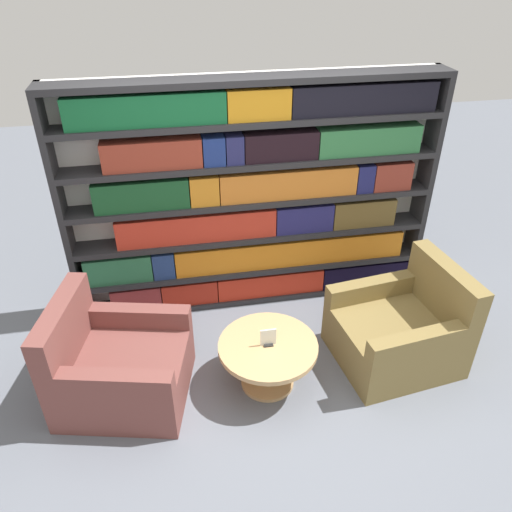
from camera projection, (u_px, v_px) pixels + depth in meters
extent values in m
plane|color=slate|center=(283.00, 394.00, 3.78)|extent=(14.00, 14.00, 0.00)
cube|color=silver|center=(250.00, 193.00, 4.37)|extent=(3.16, 0.05, 2.05)
cube|color=#262628|center=(64.00, 215.00, 4.03)|extent=(0.05, 0.30, 2.05)
cube|color=#262628|center=(422.00, 185.00, 4.50)|extent=(0.05, 0.30, 2.05)
cube|color=#262628|center=(253.00, 293.00, 4.81)|extent=(3.06, 0.30, 0.05)
cube|color=#262628|center=(253.00, 265.00, 4.64)|extent=(3.06, 0.30, 0.05)
cube|color=#262628|center=(253.00, 234.00, 4.45)|extent=(3.06, 0.30, 0.05)
cube|color=#262628|center=(253.00, 199.00, 4.27)|extent=(3.06, 0.30, 0.05)
cube|color=#262628|center=(253.00, 162.00, 4.08)|extent=(3.06, 0.30, 0.05)
cube|color=#262628|center=(253.00, 121.00, 3.90)|extent=(3.06, 0.30, 0.05)
cube|color=#262628|center=(253.00, 79.00, 3.72)|extent=(3.06, 0.30, 0.05)
cube|color=maroon|center=(137.00, 295.00, 4.54)|extent=(0.44, 0.20, 0.23)
cube|color=#A62819|center=(189.00, 289.00, 4.62)|extent=(0.50, 0.20, 0.23)
cube|color=red|center=(270.00, 281.00, 4.73)|extent=(1.00, 0.20, 0.23)
cube|color=black|center=(363.00, 270.00, 4.88)|extent=(0.85, 0.20, 0.23)
cube|color=#2B6C46|center=(119.00, 266.00, 4.35)|extent=(0.57, 0.20, 0.25)
cube|color=navy|center=(164.00, 262.00, 4.41)|extent=(0.19, 0.20, 0.25)
cube|color=orange|center=(290.00, 250.00, 4.59)|extent=(2.10, 0.20, 0.25)
cube|color=red|center=(197.00, 225.00, 4.27)|extent=(1.35, 0.20, 0.25)
cube|color=navy|center=(303.00, 216.00, 4.42)|extent=(0.51, 0.20, 0.25)
cube|color=brown|center=(362.00, 211.00, 4.50)|extent=(0.57, 0.20, 0.25)
cube|color=#174825|center=(141.00, 193.00, 4.02)|extent=(0.76, 0.20, 0.25)
cube|color=orange|center=(204.00, 188.00, 4.10)|extent=(0.23, 0.20, 0.25)
cube|color=#C97127|center=(288.00, 182.00, 4.21)|extent=(1.17, 0.20, 0.25)
cube|color=navy|center=(363.00, 176.00, 4.31)|extent=(0.15, 0.20, 0.25)
cube|color=maroon|center=(390.00, 174.00, 4.35)|extent=(0.34, 0.20, 0.25)
cube|color=maroon|center=(152.00, 153.00, 3.86)|extent=(0.76, 0.20, 0.23)
cube|color=navy|center=(213.00, 149.00, 3.93)|extent=(0.17, 0.20, 0.23)
cube|color=navy|center=(234.00, 148.00, 3.96)|extent=(0.14, 0.20, 0.23)
cube|color=black|center=(280.00, 145.00, 4.02)|extent=(0.60, 0.20, 0.23)
cube|color=#2E6F3E|center=(367.00, 139.00, 4.13)|extent=(0.87, 0.20, 0.23)
cube|color=#14592F|center=(146.00, 109.00, 3.67)|extent=(1.18, 0.20, 0.24)
cube|color=orange|center=(258.00, 103.00, 3.80)|extent=(0.49, 0.20, 0.24)
cube|color=black|center=(362.00, 97.00, 3.93)|extent=(1.18, 0.20, 0.24)
cube|color=brown|center=(125.00, 374.00, 3.68)|extent=(1.06, 0.98, 0.39)
cube|color=brown|center=(63.00, 331.00, 3.48)|extent=(0.32, 0.81, 0.44)
cube|color=brown|center=(116.00, 383.00, 3.25)|extent=(0.77, 0.29, 0.16)
cube|color=brown|center=(141.00, 316.00, 3.82)|extent=(0.77, 0.29, 0.16)
cube|color=olive|center=(394.00, 339.00, 4.01)|extent=(0.99, 0.91, 0.39)
cube|color=olive|center=(445.00, 289.00, 3.88)|extent=(0.24, 0.81, 0.44)
cube|color=olive|center=(370.00, 289.00, 4.11)|extent=(0.77, 0.22, 0.16)
cube|color=olive|center=(416.00, 343.00, 3.57)|extent=(0.77, 0.22, 0.16)
cylinder|color=tan|center=(268.00, 366.00, 3.78)|extent=(0.13, 0.13, 0.36)
cylinder|color=tan|center=(267.00, 381.00, 3.87)|extent=(0.41, 0.41, 0.03)
cylinder|color=tan|center=(268.00, 346.00, 3.67)|extent=(0.74, 0.74, 0.04)
cube|color=black|center=(268.00, 344.00, 3.66)|extent=(0.07, 0.06, 0.01)
cube|color=silver|center=(268.00, 337.00, 3.62)|extent=(0.12, 0.01, 0.14)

